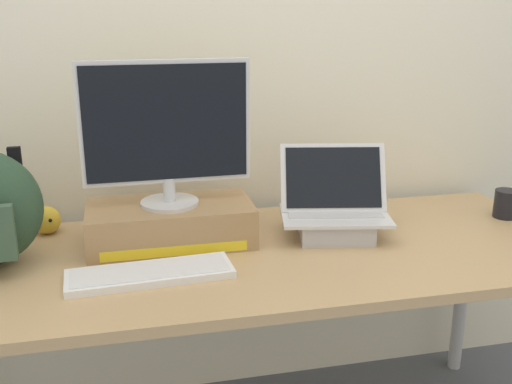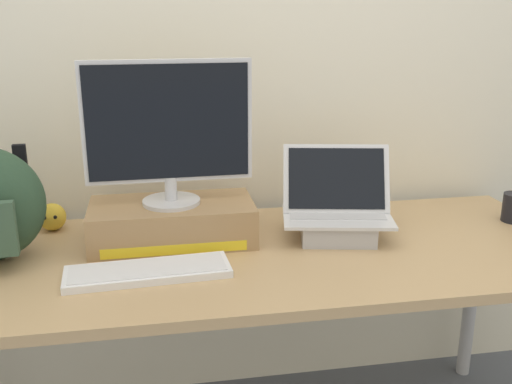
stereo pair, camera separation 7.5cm
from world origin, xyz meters
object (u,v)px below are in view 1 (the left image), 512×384
object	(u,v)px
toner_box_yellow	(171,224)
open_laptop	(334,217)
desktop_monitor	(167,131)
external_keyboard	(150,273)
coffee_mug	(507,204)
plush_toy	(47,220)

from	to	relation	value
toner_box_yellow	open_laptop	bearing A→B (deg)	-5.69
desktop_monitor	open_laptop	distance (m)	0.58
open_laptop	external_keyboard	xyz separation A→B (m)	(-0.58, -0.19, -0.05)
open_laptop	external_keyboard	bearing A→B (deg)	-150.87
desktop_monitor	coffee_mug	bearing A→B (deg)	-1.84
coffee_mug	plush_toy	size ratio (longest dim) A/B	1.38
toner_box_yellow	coffee_mug	world-z (taller)	toner_box_yellow
plush_toy	open_laptop	bearing A→B (deg)	-13.58
plush_toy	desktop_monitor	bearing A→B (deg)	-23.53
external_keyboard	coffee_mug	distance (m)	1.22
external_keyboard	desktop_monitor	bearing A→B (deg)	68.55
open_laptop	desktop_monitor	bearing A→B (deg)	-174.33
toner_box_yellow	open_laptop	world-z (taller)	open_laptop
coffee_mug	external_keyboard	bearing A→B (deg)	-169.93
plush_toy	toner_box_yellow	bearing A→B (deg)	-23.38
coffee_mug	plush_toy	distance (m)	1.51
external_keyboard	coffee_mug	size ratio (longest dim) A/B	3.68
toner_box_yellow	desktop_monitor	bearing A→B (deg)	-89.01
open_laptop	coffee_mug	size ratio (longest dim) A/B	3.05
toner_box_yellow	plush_toy	distance (m)	0.41
open_laptop	coffee_mug	xyz separation A→B (m)	(0.62, 0.03, -0.01)
desktop_monitor	external_keyboard	xyz separation A→B (m)	(-0.08, -0.24, -0.33)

